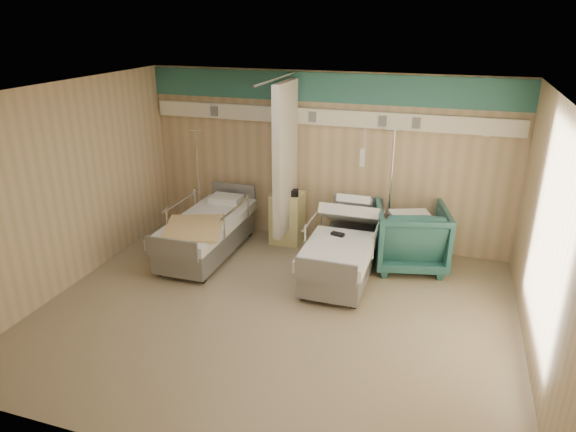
{
  "coord_description": "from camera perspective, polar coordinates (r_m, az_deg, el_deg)",
  "views": [
    {
      "loc": [
        1.93,
        -5.4,
        3.59
      ],
      "look_at": [
        -0.02,
        0.6,
        1.12
      ],
      "focal_mm": 32.0,
      "sensor_mm": 36.0,
      "label": 1
    }
  ],
  "objects": [
    {
      "name": "bedside_cabinet",
      "position": [
        8.6,
        -0.07,
        -0.19
      ],
      "size": [
        0.5,
        0.48,
        0.85
      ],
      "primitive_type": "cube",
      "color": "#DDD48A",
      "rests_on": "ground"
    },
    {
      "name": "white_cup",
      "position": [
        8.52,
        -1.25,
        3.07
      ],
      "size": [
        0.09,
        0.09,
        0.12
      ],
      "primitive_type": "cylinder",
      "rotation": [
        0.0,
        0.0,
        -0.1
      ],
      "color": "white",
      "rests_on": "bedside_cabinet"
    },
    {
      "name": "call_remote",
      "position": [
        7.42,
        5.54,
        -2.02
      ],
      "size": [
        0.21,
        0.13,
        0.04
      ],
      "primitive_type": "cube",
      "rotation": [
        0.0,
        0.0,
        -0.24
      ],
      "color": "black",
      "rests_on": "bed_right"
    },
    {
      "name": "toiletry_bag",
      "position": [
        8.33,
        0.5,
        2.59
      ],
      "size": [
        0.22,
        0.17,
        0.11
      ],
      "primitive_type": "cube",
      "rotation": [
        0.0,
        0.0,
        0.25
      ],
      "color": "black",
      "rests_on": "bedside_cabinet"
    },
    {
      "name": "waffle_blanket",
      "position": [
        7.71,
        13.64,
        1.17
      ],
      "size": [
        0.72,
        0.68,
        0.06
      ],
      "primitive_type": "cube",
      "rotation": [
        0.0,
        0.0,
        3.51
      ],
      "color": "white",
      "rests_on": "visitor_armchair"
    },
    {
      "name": "bed_right",
      "position": [
        7.57,
        6.12,
        -4.35
      ],
      "size": [
        1.0,
        2.16,
        0.63
      ],
      "primitive_type": null,
      "color": "white",
      "rests_on": "ground"
    },
    {
      "name": "room_walls",
      "position": [
        6.23,
        -1.09,
        5.29
      ],
      "size": [
        6.04,
        5.04,
        2.82
      ],
      "color": "tan",
      "rests_on": "ground"
    },
    {
      "name": "ground",
      "position": [
        6.76,
        -1.44,
        -10.66
      ],
      "size": [
        6.0,
        5.0,
        0.0
      ],
      "primitive_type": "cube",
      "color": "gray",
      "rests_on": "ground"
    },
    {
      "name": "bed_left",
      "position": [
        8.25,
        -8.98,
        -2.26
      ],
      "size": [
        1.0,
        2.16,
        0.63
      ],
      "primitive_type": null,
      "color": "white",
      "rests_on": "ground"
    },
    {
      "name": "tan_blanket",
      "position": [
        7.74,
        -10.49,
        -1.32
      ],
      "size": [
        1.12,
        1.24,
        0.04
      ],
      "primitive_type": "cube",
      "rotation": [
        0.0,
        0.0,
        0.35
      ],
      "color": "tan",
      "rests_on": "bed_left"
    },
    {
      "name": "iv_stand_right",
      "position": [
        8.33,
        10.98,
        -1.42
      ],
      "size": [
        0.36,
        0.36,
        2.02
      ],
      "rotation": [
        0.0,
        0.0,
        -0.22
      ],
      "color": "silver",
      "rests_on": "ground"
    },
    {
      "name": "iv_stand_left",
      "position": [
        9.18,
        -9.67,
        0.59
      ],
      "size": [
        0.33,
        0.33,
        1.82
      ],
      "rotation": [
        0.0,
        0.0,
        -0.24
      ],
      "color": "silver",
      "rests_on": "ground"
    },
    {
      "name": "visitor_armchair",
      "position": [
        7.94,
        13.42,
        -2.22
      ],
      "size": [
        1.25,
        1.28,
        0.97
      ],
      "primitive_type": "imported",
      "rotation": [
        0.0,
        0.0,
        3.37
      ],
      "color": "#21524E",
      "rests_on": "ground"
    }
  ]
}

